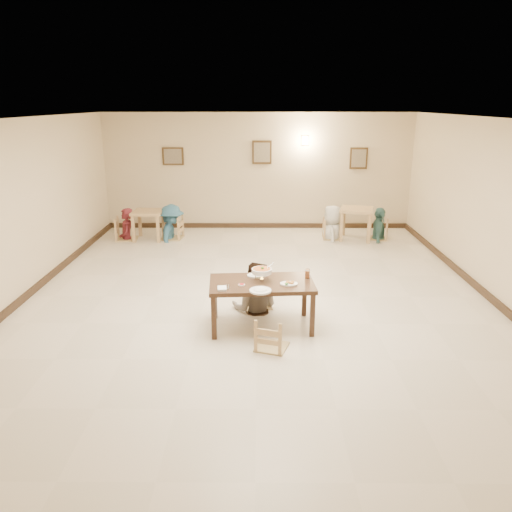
{
  "coord_description": "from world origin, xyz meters",
  "views": [
    {
      "loc": [
        0.03,
        -8.09,
        3.25
      ],
      "look_at": [
        -0.02,
        -0.51,
        0.9
      ],
      "focal_mm": 35.0,
      "sensor_mm": 36.0,
      "label": 1
    }
  ],
  "objects_px": {
    "curry_warmer": "(262,271)",
    "bg_diner_b": "(170,205)",
    "bg_chair_lr": "(171,218)",
    "main_table": "(262,287)",
    "chair_far": "(257,281)",
    "main_diner": "(255,262)",
    "bg_chair_rl": "(333,220)",
    "bg_table_left": "(148,216)",
    "bg_diner_a": "(125,208)",
    "bg_diner_d": "(380,208)",
    "bg_diner_c": "(333,206)",
    "bg_chair_ll": "(126,219)",
    "bg_table_right": "(357,214)",
    "drink_glass": "(307,274)",
    "bg_chair_rr": "(379,221)",
    "chair_near": "(272,319)"
  },
  "relations": [
    {
      "from": "curry_warmer",
      "to": "bg_table_left",
      "type": "distance_m",
      "value": 5.65
    },
    {
      "from": "main_diner",
      "to": "bg_diner_d",
      "type": "bearing_deg",
      "value": -116.69
    },
    {
      "from": "bg_chair_lr",
      "to": "bg_diner_c",
      "type": "relative_size",
      "value": 0.64
    },
    {
      "from": "bg_diner_c",
      "to": "bg_table_left",
      "type": "bearing_deg",
      "value": -84.5
    },
    {
      "from": "main_table",
      "to": "main_diner",
      "type": "distance_m",
      "value": 0.68
    },
    {
      "from": "bg_diner_c",
      "to": "bg_chair_ll",
      "type": "bearing_deg",
      "value": -84.42
    },
    {
      "from": "bg_table_right",
      "to": "bg_diner_a",
      "type": "bearing_deg",
      "value": -179.22
    },
    {
      "from": "bg_diner_b",
      "to": "bg_table_right",
      "type": "bearing_deg",
      "value": -89.0
    },
    {
      "from": "bg_chair_lr",
      "to": "main_table",
      "type": "bearing_deg",
      "value": 30.11
    },
    {
      "from": "bg_table_left",
      "to": "bg_chair_lr",
      "type": "relative_size",
      "value": 0.69
    },
    {
      "from": "bg_chair_ll",
      "to": "bg_diner_a",
      "type": "xyz_separation_m",
      "value": [
        0.0,
        0.0,
        0.25
      ]
    },
    {
      "from": "main_diner",
      "to": "bg_diner_a",
      "type": "bearing_deg",
      "value": -45.72
    },
    {
      "from": "chair_far",
      "to": "bg_chair_ll",
      "type": "bearing_deg",
      "value": 113.65
    },
    {
      "from": "drink_glass",
      "to": "bg_chair_rr",
      "type": "distance_m",
      "value": 5.36
    },
    {
      "from": "main_table",
      "to": "bg_table_left",
      "type": "height_order",
      "value": "same"
    },
    {
      "from": "bg_table_left",
      "to": "bg_diner_c",
      "type": "distance_m",
      "value": 4.52
    },
    {
      "from": "bg_diner_a",
      "to": "bg_diner_d",
      "type": "height_order",
      "value": "bg_diner_d"
    },
    {
      "from": "main_table",
      "to": "chair_far",
      "type": "relative_size",
      "value": 1.75
    },
    {
      "from": "chair_near",
      "to": "bg_chair_lr",
      "type": "xyz_separation_m",
      "value": [
        -2.33,
        5.73,
        0.09
      ]
    },
    {
      "from": "bg_diner_a",
      "to": "bg_diner_d",
      "type": "bearing_deg",
      "value": 76.92
    },
    {
      "from": "bg_diner_a",
      "to": "bg_chair_lr",
      "type": "bearing_deg",
      "value": 81.12
    },
    {
      "from": "chair_far",
      "to": "chair_near",
      "type": "bearing_deg",
      "value": -96.02
    },
    {
      "from": "chair_far",
      "to": "bg_table_left",
      "type": "height_order",
      "value": "chair_far"
    },
    {
      "from": "chair_far",
      "to": "bg_chair_lr",
      "type": "xyz_separation_m",
      "value": [
        -2.13,
        4.28,
        0.08
      ]
    },
    {
      "from": "bg_table_left",
      "to": "bg_chair_ll",
      "type": "bearing_deg",
      "value": -177.87
    },
    {
      "from": "drink_glass",
      "to": "bg_chair_ll",
      "type": "bearing_deg",
      "value": 129.76
    },
    {
      "from": "chair_near",
      "to": "curry_warmer",
      "type": "height_order",
      "value": "curry_warmer"
    },
    {
      "from": "main_table",
      "to": "bg_diner_c",
      "type": "bearing_deg",
      "value": 66.82
    },
    {
      "from": "chair_far",
      "to": "bg_chair_rl",
      "type": "bearing_deg",
      "value": 52.92
    },
    {
      "from": "chair_near",
      "to": "bg_chair_rl",
      "type": "distance_m",
      "value": 5.98
    },
    {
      "from": "chair_far",
      "to": "bg_table_right",
      "type": "xyz_separation_m",
      "value": [
        2.4,
        4.26,
        0.18
      ]
    },
    {
      "from": "chair_near",
      "to": "bg_chair_lr",
      "type": "bearing_deg",
      "value": -49.99
    },
    {
      "from": "bg_diner_c",
      "to": "bg_chair_lr",
      "type": "bearing_deg",
      "value": -85.42
    },
    {
      "from": "bg_diner_d",
      "to": "bg_table_left",
      "type": "bearing_deg",
      "value": 102.86
    },
    {
      "from": "curry_warmer",
      "to": "bg_table_left",
      "type": "height_order",
      "value": "curry_warmer"
    },
    {
      "from": "main_table",
      "to": "chair_far",
      "type": "xyz_separation_m",
      "value": [
        -0.07,
        0.77,
        -0.18
      ]
    },
    {
      "from": "main_table",
      "to": "bg_chair_ll",
      "type": "relative_size",
      "value": 1.5
    },
    {
      "from": "main_diner",
      "to": "bg_diner_b",
      "type": "distance_m",
      "value": 4.87
    },
    {
      "from": "bg_diner_d",
      "to": "bg_diner_a",
      "type": "bearing_deg",
      "value": 102.99
    },
    {
      "from": "curry_warmer",
      "to": "bg_diner_b",
      "type": "bearing_deg",
      "value": 113.7
    },
    {
      "from": "bg_diner_a",
      "to": "bg_diner_c",
      "type": "height_order",
      "value": "bg_diner_c"
    },
    {
      "from": "curry_warmer",
      "to": "bg_diner_b",
      "type": "xyz_separation_m",
      "value": [
        -2.2,
        5.01,
        -0.02
      ]
    },
    {
      "from": "drink_glass",
      "to": "bg_diner_b",
      "type": "height_order",
      "value": "bg_diner_b"
    },
    {
      "from": "chair_far",
      "to": "drink_glass",
      "type": "relative_size",
      "value": 6.36
    },
    {
      "from": "bg_table_left",
      "to": "bg_diner_a",
      "type": "xyz_separation_m",
      "value": [
        -0.55,
        -0.02,
        0.2
      ]
    },
    {
      "from": "main_diner",
      "to": "bg_diner_c",
      "type": "bearing_deg",
      "value": -105.17
    },
    {
      "from": "drink_glass",
      "to": "bg_table_right",
      "type": "bearing_deg",
      "value": 71.22
    },
    {
      "from": "bg_table_left",
      "to": "bg_diner_b",
      "type": "xyz_separation_m",
      "value": [
        0.55,
        0.08,
        0.27
      ]
    },
    {
      "from": "bg_diner_c",
      "to": "chair_far",
      "type": "bearing_deg",
      "value": -18.9
    },
    {
      "from": "bg_diner_c",
      "to": "chair_near",
      "type": "bearing_deg",
      "value": -11.62
    }
  ]
}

